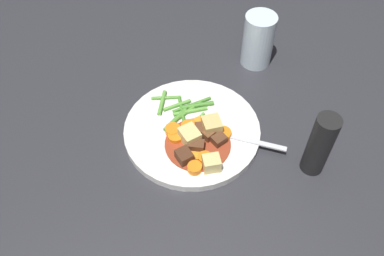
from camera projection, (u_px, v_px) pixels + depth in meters
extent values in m
plane|color=#2D2D33|center=(192.00, 133.00, 0.79)|extent=(3.00, 3.00, 0.00)
cylinder|color=white|center=(192.00, 131.00, 0.79)|extent=(0.26, 0.26, 0.02)
cylinder|color=#93381E|center=(198.00, 144.00, 0.76)|extent=(0.12, 0.12, 0.00)
cylinder|color=orange|center=(205.00, 158.00, 0.73)|extent=(0.03, 0.03, 0.01)
cylinder|color=orange|center=(195.00, 168.00, 0.72)|extent=(0.03, 0.03, 0.01)
cylinder|color=orange|center=(173.00, 130.00, 0.77)|extent=(0.03, 0.03, 0.01)
cylinder|color=orange|center=(199.00, 123.00, 0.79)|extent=(0.04, 0.04, 0.01)
cylinder|color=orange|center=(176.00, 137.00, 0.76)|extent=(0.04, 0.04, 0.01)
cylinder|color=orange|center=(189.00, 127.00, 0.78)|extent=(0.05, 0.05, 0.01)
cylinder|color=orange|center=(223.00, 134.00, 0.77)|extent=(0.04, 0.04, 0.01)
cylinder|color=orange|center=(198.00, 154.00, 0.74)|extent=(0.04, 0.04, 0.01)
cube|color=#DBBC6B|center=(212.00, 126.00, 0.77)|extent=(0.04, 0.04, 0.03)
cube|color=#E5CC7A|center=(190.00, 136.00, 0.75)|extent=(0.04, 0.03, 0.03)
cube|color=#E5CC7A|center=(211.00, 163.00, 0.72)|extent=(0.03, 0.04, 0.03)
cube|color=#56331E|center=(196.00, 146.00, 0.74)|extent=(0.03, 0.04, 0.02)
cube|color=#4C2B19|center=(184.00, 156.00, 0.73)|extent=(0.03, 0.03, 0.02)
cube|color=#56331E|center=(219.00, 140.00, 0.75)|extent=(0.02, 0.03, 0.02)
cube|color=#56331E|center=(202.00, 130.00, 0.77)|extent=(0.03, 0.03, 0.02)
cube|color=brown|center=(209.00, 135.00, 0.76)|extent=(0.02, 0.03, 0.02)
cylinder|color=#4C8E33|center=(198.00, 105.00, 0.81)|extent=(0.03, 0.07, 0.01)
cylinder|color=#66AD42|center=(194.00, 123.00, 0.79)|extent=(0.03, 0.06, 0.01)
cylinder|color=#599E38|center=(166.00, 98.00, 0.83)|extent=(0.03, 0.06, 0.01)
cylinder|color=#4C8E33|center=(183.00, 112.00, 0.80)|extent=(0.03, 0.05, 0.01)
cylinder|color=#599E38|center=(190.00, 110.00, 0.81)|extent=(0.02, 0.06, 0.01)
cylinder|color=#66AD42|center=(162.00, 103.00, 0.82)|extent=(0.06, 0.04, 0.01)
cylinder|color=#66AD42|center=(190.00, 111.00, 0.80)|extent=(0.02, 0.07, 0.01)
cylinder|color=#4C8E33|center=(183.00, 113.00, 0.80)|extent=(0.08, 0.03, 0.01)
cylinder|color=#599E38|center=(175.00, 120.00, 0.79)|extent=(0.04, 0.06, 0.01)
cylinder|color=#4C8E33|center=(192.00, 105.00, 0.82)|extent=(0.01, 0.08, 0.01)
cylinder|color=#66AD42|center=(175.00, 106.00, 0.81)|extent=(0.01, 0.06, 0.01)
cube|color=silver|center=(256.00, 142.00, 0.76)|extent=(0.09, 0.09, 0.00)
cube|color=silver|center=(221.00, 134.00, 0.77)|extent=(0.03, 0.03, 0.00)
cylinder|color=silver|center=(207.00, 127.00, 0.78)|extent=(0.03, 0.03, 0.00)
cylinder|color=silver|center=(207.00, 129.00, 0.78)|extent=(0.03, 0.03, 0.00)
cylinder|color=silver|center=(206.00, 132.00, 0.77)|extent=(0.03, 0.03, 0.00)
cylinder|color=silver|center=(205.00, 134.00, 0.77)|extent=(0.03, 0.03, 0.00)
cylinder|color=silver|center=(258.00, 40.00, 0.88)|extent=(0.07, 0.07, 0.12)
cylinder|color=black|center=(320.00, 145.00, 0.69)|extent=(0.04, 0.04, 0.13)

